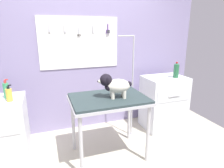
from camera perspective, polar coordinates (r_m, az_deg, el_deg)
rear_wall_panel at (r=3.27m, az=-7.76°, el=6.73°), size 4.00×0.11×2.30m
grooming_table at (r=2.50m, az=-0.97°, el=-5.65°), size 0.97×0.69×0.83m
grooming_arm at (r=3.00m, az=5.79°, el=-2.32°), size 0.30×0.11×1.58m
dog at (r=2.40m, az=0.69°, el=-0.29°), size 0.42×0.25×0.31m
cabinet_right at (r=3.48m, az=14.80°, el=-5.19°), size 0.68×0.54×0.90m
pump_bottle_white at (r=2.50m, az=-27.87°, el=-2.77°), size 0.07×0.07×0.19m
spray_bottle_tall at (r=2.63m, az=-28.53°, el=-1.62°), size 0.07×0.06×0.23m
soda_bottle at (r=3.34m, az=18.26°, el=3.80°), size 0.08×0.08×0.26m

